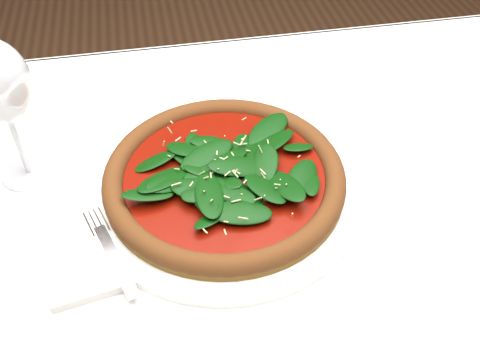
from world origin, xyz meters
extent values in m
cube|color=silver|center=(0.00, 0.00, 0.73)|extent=(1.20, 0.80, 0.04)
cylinder|color=#4E321F|center=(0.54, 0.34, 0.35)|extent=(0.06, 0.06, 0.71)
cube|color=silver|center=(0.00, 0.40, 0.64)|extent=(1.20, 0.01, 0.22)
cylinder|color=white|center=(-0.07, 0.00, 0.76)|extent=(0.38, 0.38, 0.01)
torus|color=white|center=(-0.07, 0.00, 0.76)|extent=(0.38, 0.38, 0.01)
cylinder|color=brown|center=(-0.07, 0.00, 0.77)|extent=(0.35, 0.35, 0.01)
torus|color=#974F22|center=(-0.07, 0.00, 0.78)|extent=(0.35, 0.35, 0.03)
cylinder|color=#890A05|center=(-0.07, 0.00, 0.78)|extent=(0.29, 0.29, 0.00)
cylinder|color=#9A443D|center=(-0.07, 0.00, 0.78)|extent=(0.26, 0.26, 0.00)
ellipsoid|color=#0B3B0A|center=(-0.07, 0.00, 0.79)|extent=(0.28, 0.28, 0.03)
cylinder|color=beige|center=(-0.07, 0.00, 0.80)|extent=(0.26, 0.26, 0.00)
cylinder|color=white|center=(-0.34, 0.09, 0.75)|extent=(0.08, 0.08, 0.00)
cylinder|color=white|center=(-0.34, 0.09, 0.81)|extent=(0.01, 0.01, 0.11)
cube|color=silver|center=(-0.22, -0.10, 0.76)|extent=(0.18, 0.10, 0.01)
cube|color=silver|center=(-0.22, -0.10, 0.77)|extent=(0.05, 0.12, 0.00)
cube|color=silver|center=(-0.24, -0.04, 0.77)|extent=(0.04, 0.05, 0.00)
cylinder|color=white|center=(0.40, 0.21, 0.76)|extent=(0.15, 0.15, 0.01)
torus|color=white|center=(0.40, 0.21, 0.76)|extent=(0.15, 0.15, 0.01)
camera|label=1|loc=(-0.14, -0.51, 1.29)|focal=40.00mm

